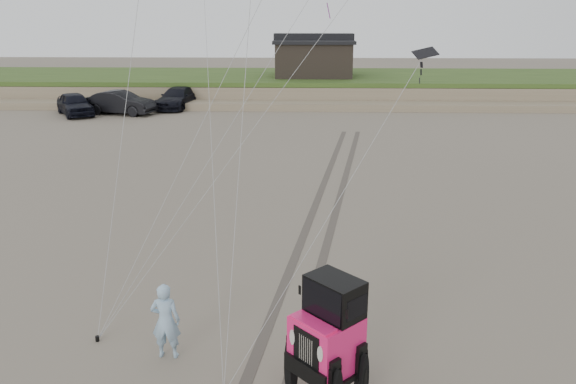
{
  "coord_description": "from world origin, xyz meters",
  "views": [
    {
      "loc": [
        1.47,
        -9.55,
        6.61
      ],
      "look_at": [
        1.05,
        3.0,
        2.6
      ],
      "focal_mm": 35.0,
      "sensor_mm": 36.0,
      "label": 1
    }
  ],
  "objects_px": {
    "cabin": "(314,57)",
    "jeep": "(326,353)",
    "truck_a": "(75,104)",
    "man": "(166,321)",
    "truck_c": "(178,98)",
    "truck_b": "(121,103)"
  },
  "relations": [
    {
      "from": "cabin",
      "to": "jeep",
      "type": "xyz_separation_m",
      "value": [
        -0.14,
        -38.04,
        -2.31
      ]
    },
    {
      "from": "truck_b",
      "to": "man",
      "type": "distance_m",
      "value": 29.89
    },
    {
      "from": "truck_c",
      "to": "man",
      "type": "distance_m",
      "value": 31.61
    },
    {
      "from": "cabin",
      "to": "truck_c",
      "type": "bearing_deg",
      "value": -149.08
    },
    {
      "from": "truck_b",
      "to": "jeep",
      "type": "height_order",
      "value": "jeep"
    },
    {
      "from": "truck_a",
      "to": "man",
      "type": "distance_m",
      "value": 30.6
    },
    {
      "from": "truck_b",
      "to": "jeep",
      "type": "distance_m",
      "value": 32.16
    },
    {
      "from": "truck_c",
      "to": "jeep",
      "type": "height_order",
      "value": "jeep"
    },
    {
      "from": "truck_b",
      "to": "man",
      "type": "bearing_deg",
      "value": -146.07
    },
    {
      "from": "truck_a",
      "to": "man",
      "type": "xyz_separation_m",
      "value": [
        12.93,
        -27.73,
        0.04
      ]
    },
    {
      "from": "truck_a",
      "to": "jeep",
      "type": "height_order",
      "value": "jeep"
    },
    {
      "from": "cabin",
      "to": "jeep",
      "type": "height_order",
      "value": "cabin"
    },
    {
      "from": "truck_a",
      "to": "man",
      "type": "relative_size",
      "value": 2.78
    },
    {
      "from": "cabin",
      "to": "truck_a",
      "type": "height_order",
      "value": "cabin"
    },
    {
      "from": "cabin",
      "to": "jeep",
      "type": "relative_size",
      "value": 1.28
    },
    {
      "from": "truck_a",
      "to": "jeep",
      "type": "relative_size",
      "value": 0.9
    },
    {
      "from": "cabin",
      "to": "jeep",
      "type": "distance_m",
      "value": 38.11
    },
    {
      "from": "truck_a",
      "to": "jeep",
      "type": "xyz_separation_m",
      "value": [
        16.07,
        -28.93,
        0.17
      ]
    },
    {
      "from": "truck_a",
      "to": "truck_c",
      "type": "height_order",
      "value": "truck_a"
    },
    {
      "from": "jeep",
      "to": "truck_a",
      "type": "bearing_deg",
      "value": 165.07
    },
    {
      "from": "truck_a",
      "to": "jeep",
      "type": "bearing_deg",
      "value": -94.99
    },
    {
      "from": "truck_b",
      "to": "truck_c",
      "type": "height_order",
      "value": "truck_b"
    }
  ]
}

